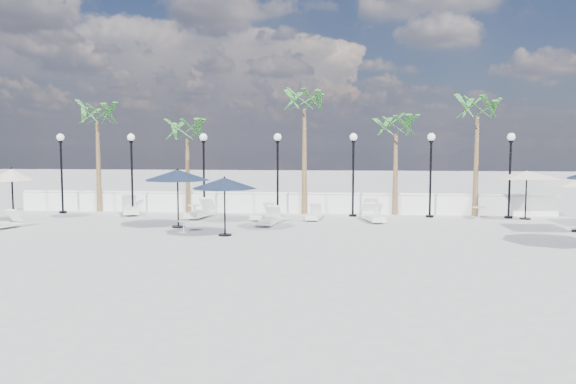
# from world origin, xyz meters

# --- Properties ---
(ground) EXTENTS (100.00, 100.00, 0.00)m
(ground) POSITION_xyz_m (0.00, 0.00, 0.00)
(ground) COLOR #9B9A96
(ground) RESTS_ON ground
(balustrade) EXTENTS (26.00, 0.30, 1.01)m
(balustrade) POSITION_xyz_m (0.00, 7.50, 0.47)
(balustrade) COLOR white
(balustrade) RESTS_ON ground
(lamppost_0) EXTENTS (0.36, 0.36, 3.84)m
(lamppost_0) POSITION_xyz_m (-10.50, 6.50, 2.49)
(lamppost_0) COLOR black
(lamppost_0) RESTS_ON ground
(lamppost_1) EXTENTS (0.36, 0.36, 3.84)m
(lamppost_1) POSITION_xyz_m (-7.00, 6.50, 2.49)
(lamppost_1) COLOR black
(lamppost_1) RESTS_ON ground
(lamppost_2) EXTENTS (0.36, 0.36, 3.84)m
(lamppost_2) POSITION_xyz_m (-3.50, 6.50, 2.49)
(lamppost_2) COLOR black
(lamppost_2) RESTS_ON ground
(lamppost_3) EXTENTS (0.36, 0.36, 3.84)m
(lamppost_3) POSITION_xyz_m (0.00, 6.50, 2.49)
(lamppost_3) COLOR black
(lamppost_3) RESTS_ON ground
(lamppost_4) EXTENTS (0.36, 0.36, 3.84)m
(lamppost_4) POSITION_xyz_m (3.50, 6.50, 2.49)
(lamppost_4) COLOR black
(lamppost_4) RESTS_ON ground
(lamppost_5) EXTENTS (0.36, 0.36, 3.84)m
(lamppost_5) POSITION_xyz_m (7.00, 6.50, 2.49)
(lamppost_5) COLOR black
(lamppost_5) RESTS_ON ground
(lamppost_6) EXTENTS (0.36, 0.36, 3.84)m
(lamppost_6) POSITION_xyz_m (10.50, 6.50, 2.49)
(lamppost_6) COLOR black
(lamppost_6) RESTS_ON ground
(palm_0) EXTENTS (2.60, 2.60, 5.50)m
(palm_0) POSITION_xyz_m (-9.00, 7.30, 4.53)
(palm_0) COLOR brown
(palm_0) RESTS_ON ground
(palm_1) EXTENTS (2.60, 2.60, 4.70)m
(palm_1) POSITION_xyz_m (-4.50, 7.30, 3.75)
(palm_1) COLOR brown
(palm_1) RESTS_ON ground
(palm_2) EXTENTS (2.60, 2.60, 6.10)m
(palm_2) POSITION_xyz_m (1.20, 7.30, 5.12)
(palm_2) COLOR brown
(palm_2) RESTS_ON ground
(palm_3) EXTENTS (2.60, 2.60, 4.90)m
(palm_3) POSITION_xyz_m (5.50, 7.30, 3.95)
(palm_3) COLOR brown
(palm_3) RESTS_ON ground
(palm_4) EXTENTS (2.60, 2.60, 5.70)m
(palm_4) POSITION_xyz_m (9.20, 7.30, 4.73)
(palm_4) COLOR brown
(palm_4) RESTS_ON ground
(lounger_0) EXTENTS (1.11, 1.83, 0.66)m
(lounger_0) POSITION_xyz_m (-10.42, 1.25, 0.22)
(lounger_0) COLOR beige
(lounger_0) RESTS_ON ground
(lounger_1) EXTENTS (1.48, 2.22, 0.80)m
(lounger_1) POSITION_xyz_m (-7.03, 6.22, 0.27)
(lounger_1) COLOR beige
(lounger_1) RESTS_ON ground
(lounger_2) EXTENTS (1.05, 1.88, 0.67)m
(lounger_2) POSITION_xyz_m (-0.45, 5.00, 0.23)
(lounger_2) COLOR beige
(lounger_2) RESTS_ON ground
(lounger_3) EXTENTS (0.68, 1.72, 0.63)m
(lounger_3) POSITION_xyz_m (1.76, 5.15, 0.21)
(lounger_3) COLOR beige
(lounger_3) RESTS_ON ground
(lounger_4) EXTENTS (1.07, 2.15, 0.77)m
(lounger_4) POSITION_xyz_m (-3.39, 5.26, 0.26)
(lounger_4) COLOR beige
(lounger_4) RESTS_ON ground
(lounger_5) EXTENTS (0.82, 1.84, 0.67)m
(lounger_5) POSITION_xyz_m (0.02, 3.41, 0.22)
(lounger_5) COLOR beige
(lounger_5) RESTS_ON ground
(lounger_6) EXTENTS (0.86, 2.09, 0.76)m
(lounger_6) POSITION_xyz_m (4.30, 6.22, 0.26)
(lounger_6) COLOR beige
(lounger_6) RESTS_ON ground
(lounger_7) EXTENTS (1.01, 1.91, 0.68)m
(lounger_7) POSITION_xyz_m (4.33, 4.76, 0.23)
(lounger_7) COLOR beige
(lounger_7) RESTS_ON ground
(side_table_0) EXTENTS (0.59, 0.59, 0.58)m
(side_table_0) POSITION_xyz_m (-3.70, 5.44, 0.35)
(side_table_0) COLOR beige
(side_table_0) RESTS_ON ground
(side_table_1) EXTENTS (0.46, 0.46, 0.45)m
(side_table_1) POSITION_xyz_m (-3.02, 1.25, 0.27)
(side_table_1) COLOR beige
(side_table_1) RESTS_ON ground
(side_table_2) EXTENTS (0.55, 0.55, 0.53)m
(side_table_2) POSITION_xyz_m (9.13, 6.20, 0.32)
(side_table_2) COLOR beige
(side_table_2) RESTS_ON ground
(parasol_navy_left) EXTENTS (2.70, 2.70, 2.38)m
(parasol_navy_left) POSITION_xyz_m (-3.59, 2.47, 2.10)
(parasol_navy_left) COLOR black
(parasol_navy_left) RESTS_ON ground
(parasol_navy_mid) EXTENTS (2.44, 2.44, 2.18)m
(parasol_navy_mid) POSITION_xyz_m (-1.30, 0.63, 1.92)
(parasol_navy_mid) COLOR black
(parasol_navy_mid) RESTS_ON ground
(parasol_cream_sq_a) EXTENTS (4.73, 4.73, 2.32)m
(parasol_cream_sq_a) POSITION_xyz_m (11.14, 6.20, 2.15)
(parasol_cream_sq_a) COLOR black
(parasol_cream_sq_a) RESTS_ON ground
(parasol_cream_small) EXTENTS (1.93, 1.93, 2.37)m
(parasol_cream_small) POSITION_xyz_m (-10.92, 3.04, 2.03)
(parasol_cream_small) COLOR black
(parasol_cream_small) RESTS_ON ground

